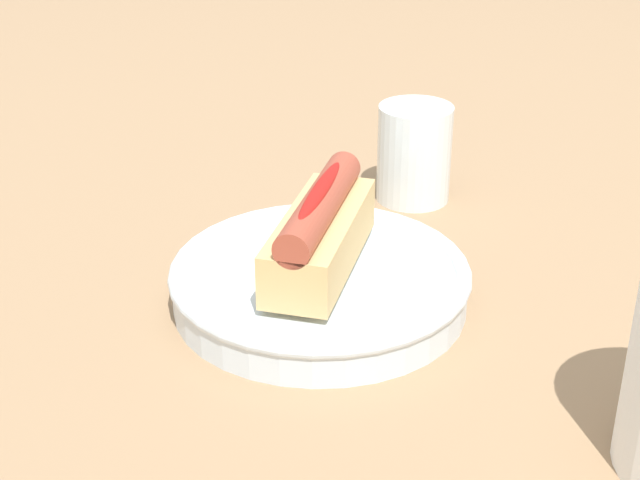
% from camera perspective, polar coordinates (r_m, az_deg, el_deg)
% --- Properties ---
extents(ground_plane, '(2.40, 2.40, 0.00)m').
position_cam_1_polar(ground_plane, '(0.73, 2.08, -3.23)').
color(ground_plane, '#9E7A56').
extents(serving_bowl, '(0.23, 0.23, 0.03)m').
position_cam_1_polar(serving_bowl, '(0.71, 0.00, -2.56)').
color(serving_bowl, silver).
rests_on(serving_bowl, ground_plane).
extents(hotdog_front, '(0.16, 0.08, 0.06)m').
position_cam_1_polar(hotdog_front, '(0.69, 0.00, 0.58)').
color(hotdog_front, '#DBB270').
rests_on(hotdog_front, serving_bowl).
extents(water_glass, '(0.07, 0.07, 0.09)m').
position_cam_1_polar(water_glass, '(0.88, 5.68, 4.98)').
color(water_glass, white).
rests_on(water_glass, ground_plane).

